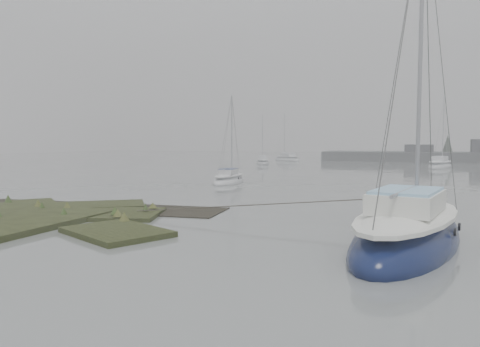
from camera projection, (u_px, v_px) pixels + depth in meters
name	position (u px, v px, depth m)	size (l,w,h in m)	color
ground	(306.00, 174.00, 44.27)	(160.00, 160.00, 0.00)	slate
sailboat_main	(408.00, 236.00, 13.76)	(4.09, 8.38, 11.33)	#0D163A
sailboat_white	(229.00, 180.00, 34.34)	(1.90, 5.06, 7.02)	silver
sailboat_far_a	(263.00, 162.00, 61.52)	(3.22, 5.28, 7.08)	#A0A3A8
sailboat_far_b	(440.00, 166.00, 52.87)	(3.67, 6.53, 8.76)	silver
sailboat_far_c	(287.00, 159.00, 71.55)	(5.53, 4.89, 7.89)	silver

